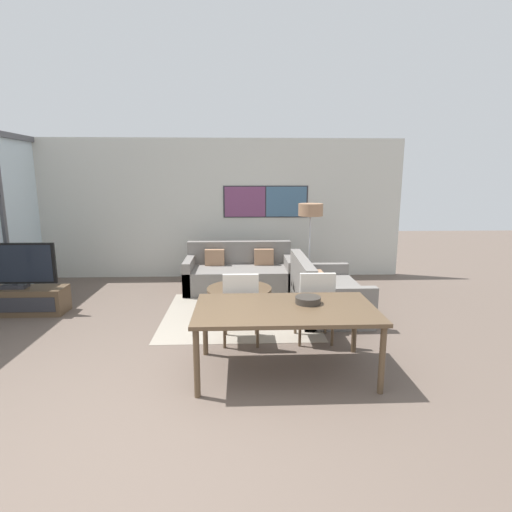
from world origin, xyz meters
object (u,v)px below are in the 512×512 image
(television, at_px, (12,266))
(fruit_bowl, at_px, (308,300))
(dining_chair_left, at_px, (241,305))
(tv_console, at_px, (16,301))
(sofa_main, at_px, (239,274))
(dining_chair_centre, at_px, (315,304))
(sofa_side, at_px, (323,295))
(dining_table, at_px, (285,313))
(coffee_table, at_px, (239,295))
(floor_lamp, at_px, (311,214))

(television, distance_m, fruit_bowl, 4.53)
(dining_chair_left, bearing_deg, tv_console, 159.63)
(sofa_main, relative_size, dining_chair_centre, 2.12)
(television, height_order, fruit_bowl, television)
(sofa_main, distance_m, fruit_bowl, 3.25)
(television, xyz_separation_m, sofa_main, (3.38, 1.24, -0.47))
(tv_console, distance_m, sofa_side, 4.66)
(sofa_side, height_order, dining_table, sofa_side)
(television, bearing_deg, coffee_table, -3.22)
(coffee_table, bearing_deg, dining_chair_centre, -48.44)
(coffee_table, xyz_separation_m, dining_chair_centre, (0.94, -1.06, 0.19))
(fruit_bowl, bearing_deg, dining_chair_left, 138.90)
(tv_console, relative_size, sofa_side, 0.90)
(sofa_side, height_order, floor_lamp, floor_lamp)
(coffee_table, height_order, floor_lamp, floor_lamp)
(dining_chair_centre, height_order, fruit_bowl, dining_chair_centre)
(fruit_bowl, bearing_deg, dining_chair_centre, 72.32)
(dining_chair_centre, bearing_deg, dining_table, -121.08)
(television, height_order, dining_chair_left, television)
(coffee_table, bearing_deg, tv_console, 176.79)
(tv_console, xyz_separation_m, coffee_table, (3.38, -0.19, 0.11))
(television, distance_m, dining_chair_centre, 4.51)
(television, height_order, sofa_main, television)
(sofa_main, distance_m, dining_chair_centre, 2.67)
(dining_chair_left, height_order, floor_lamp, floor_lamp)
(television, height_order, coffee_table, television)
(coffee_table, xyz_separation_m, floor_lamp, (1.28, 1.37, 1.07))
(tv_console, relative_size, dining_chair_left, 1.59)
(dining_table, distance_m, dining_chair_left, 0.89)
(tv_console, relative_size, dining_table, 0.78)
(fruit_bowl, distance_m, floor_lamp, 3.18)
(sofa_main, xyz_separation_m, fruit_bowl, (0.74, -3.13, 0.49))
(sofa_side, distance_m, floor_lamp, 1.71)
(dining_chair_left, bearing_deg, dining_table, -58.46)
(dining_table, distance_m, fruit_bowl, 0.30)
(sofa_main, relative_size, sofa_side, 1.20)
(dining_table, height_order, fruit_bowl, fruit_bowl)
(fruit_bowl, height_order, floor_lamp, floor_lamp)
(tv_console, bearing_deg, dining_chair_left, -20.37)
(tv_console, height_order, coffee_table, coffee_table)
(television, xyz_separation_m, fruit_bowl, (4.12, -1.89, 0.02))
(floor_lamp, bearing_deg, sofa_main, 177.38)
(floor_lamp, bearing_deg, sofa_side, -90.44)
(dining_table, bearing_deg, tv_console, 152.48)
(dining_chair_left, height_order, fruit_bowl, dining_chair_left)
(tv_console, height_order, dining_table, dining_table)
(sofa_main, height_order, dining_chair_left, dining_chair_left)
(sofa_main, height_order, dining_chair_centre, dining_chair_centre)
(dining_table, xyz_separation_m, dining_chair_centre, (0.46, 0.76, -0.16))
(dining_table, bearing_deg, sofa_side, 67.22)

